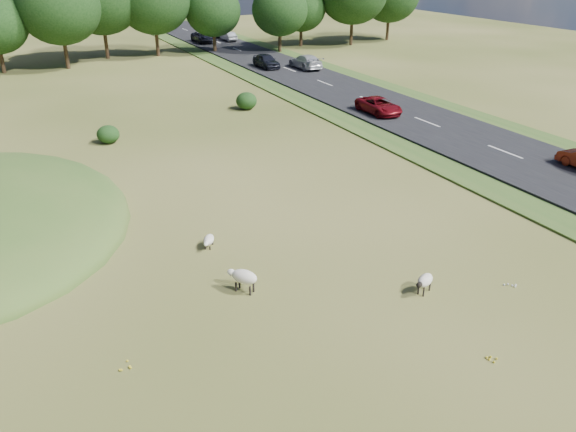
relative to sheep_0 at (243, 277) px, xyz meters
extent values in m
plane|color=#3B4916|center=(1.74, 19.61, -0.67)|extent=(160.00, 160.00, 0.00)
cube|color=black|center=(21.74, 29.61, -0.55)|extent=(8.00, 150.00, 0.25)
cylinder|color=black|center=(-7.08, 53.04, 0.84)|extent=(0.44, 0.44, 3.02)
cylinder|color=black|center=(-0.35, 52.59, 1.28)|extent=(0.44, 0.44, 3.90)
ellipsoid|color=black|center=(-0.35, 52.59, 6.04)|extent=(9.09, 9.09, 8.18)
cylinder|color=black|center=(4.98, 57.51, 1.44)|extent=(0.44, 0.44, 4.22)
cylinder|color=black|center=(11.19, 56.55, 1.30)|extent=(0.44, 0.44, 3.94)
ellipsoid|color=black|center=(11.19, 56.55, 6.12)|extent=(9.20, 9.20, 8.28)
cylinder|color=black|center=(18.60, 55.62, 0.87)|extent=(0.44, 0.44, 3.09)
ellipsoid|color=black|center=(18.60, 55.62, 4.65)|extent=(7.20, 7.20, 6.48)
cylinder|color=black|center=(26.50, 52.07, 0.89)|extent=(0.44, 0.44, 3.12)
ellipsoid|color=black|center=(26.50, 52.07, 4.71)|extent=(7.29, 7.29, 6.56)
cylinder|color=black|center=(31.63, 55.87, 0.79)|extent=(0.44, 0.44, 2.93)
ellipsoid|color=black|center=(31.63, 55.87, 4.38)|extent=(6.84, 6.84, 6.16)
cylinder|color=black|center=(38.59, 53.56, 1.41)|extent=(0.44, 0.44, 4.16)
cylinder|color=black|center=(46.29, 55.50, 1.20)|extent=(0.44, 0.44, 3.74)
ellipsoid|color=black|center=(-1.28, 21.94, -0.04)|extent=(1.55, 1.55, 1.27)
ellipsoid|color=black|center=(11.02, 26.31, 0.06)|extent=(1.78, 1.78, 1.46)
ellipsoid|color=beige|center=(0.02, -0.03, 0.01)|extent=(1.13, 1.23, 0.56)
ellipsoid|color=silver|center=(-0.34, 0.44, 0.05)|extent=(0.43, 0.45, 0.28)
cylinder|color=black|center=(-0.28, 0.14, -0.47)|extent=(0.08, 0.08, 0.40)
cylinder|color=black|center=(-0.06, 0.31, -0.47)|extent=(0.08, 0.08, 0.40)
cylinder|color=black|center=(0.11, -0.37, -0.47)|extent=(0.08, 0.08, 0.40)
cylinder|color=black|center=(0.33, -0.20, -0.47)|extent=(0.08, 0.08, 0.40)
ellipsoid|color=beige|center=(-0.03, 4.13, -0.30)|extent=(0.84, 0.95, 0.43)
ellipsoid|color=silver|center=(-0.28, 3.75, -0.27)|extent=(0.32, 0.34, 0.22)
cylinder|color=black|center=(-0.08, 3.87, -0.59)|extent=(0.06, 0.06, 0.16)
cylinder|color=black|center=(-0.25, 3.98, -0.59)|extent=(0.06, 0.06, 0.16)
cylinder|color=black|center=(0.20, 4.27, -0.59)|extent=(0.06, 0.06, 0.16)
cylinder|color=black|center=(0.02, 4.39, -0.59)|extent=(0.06, 0.06, 0.16)
ellipsoid|color=beige|center=(6.35, -3.23, -0.11)|extent=(1.03, 0.82, 0.47)
ellipsoid|color=black|center=(5.90, -3.44, -0.08)|extent=(0.36, 0.32, 0.23)
cylinder|color=black|center=(6.16, -3.45, -0.51)|extent=(0.07, 0.07, 0.33)
cylinder|color=black|center=(6.06, -3.24, -0.51)|extent=(0.07, 0.07, 0.33)
cylinder|color=black|center=(6.64, -3.23, -0.51)|extent=(0.07, 0.07, 0.33)
cylinder|color=black|center=(6.54, -3.02, -0.51)|extent=(0.07, 0.07, 0.33)
imported|color=#929498|center=(23.64, 63.68, 0.21)|extent=(1.34, 3.86, 1.27)
imported|color=maroon|center=(19.84, 19.46, 0.21)|extent=(2.11, 4.57, 1.27)
imported|color=black|center=(19.84, 41.75, 0.35)|extent=(1.81, 4.51, 1.54)
imported|color=black|center=(19.84, 63.85, 0.34)|extent=(2.52, 5.47, 1.52)
imported|color=silver|center=(23.64, 39.38, 0.34)|extent=(2.15, 5.28, 1.53)
imported|color=black|center=(23.64, 68.61, 0.32)|extent=(2.07, 5.08, 1.47)
camera|label=1|loc=(-6.80, -17.69, 11.54)|focal=35.00mm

